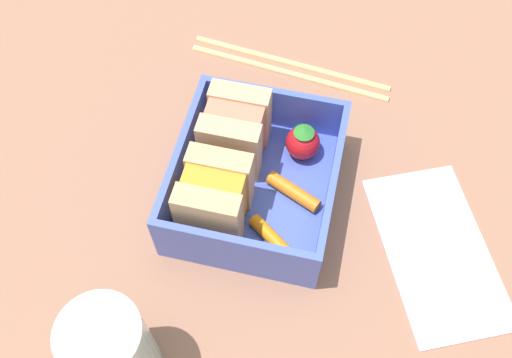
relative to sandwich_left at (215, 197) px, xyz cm
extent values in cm
cube|color=#94644F|center=(3.40, -2.67, -5.34)|extent=(120.00, 120.00, 2.00)
cube|color=#465BC2|center=(3.40, -2.67, -3.74)|extent=(15.41, 13.66, 1.20)
cube|color=#465BC2|center=(3.40, 3.86, -0.77)|extent=(15.41, 0.60, 4.74)
cube|color=#465BC2|center=(3.40, -9.20, -0.77)|extent=(15.41, 0.60, 4.74)
cube|color=#465BC2|center=(-4.00, -2.67, -0.77)|extent=(0.60, 12.46, 4.74)
cube|color=#465BC2|center=(10.81, -2.67, -0.77)|extent=(0.60, 12.46, 4.74)
cube|color=tan|center=(-1.92, 0.00, 0.00)|extent=(1.92, 5.34, 6.29)
cube|color=orange|center=(0.00, 0.00, 0.00)|extent=(1.92, 4.91, 5.78)
cube|color=tan|center=(1.92, 0.00, 0.00)|extent=(1.92, 5.34, 6.29)
cube|color=tan|center=(4.89, 0.00, 0.00)|extent=(1.92, 5.34, 6.29)
cube|color=#D87259|center=(6.81, 0.00, 0.00)|extent=(1.92, 4.91, 5.78)
cube|color=tan|center=(8.73, 0.00, 0.00)|extent=(1.92, 5.34, 6.29)
cylinder|color=orange|center=(-1.38, -5.24, -2.58)|extent=(3.80, 4.69, 1.12)
cylinder|color=orange|center=(3.55, -6.03, -2.53)|extent=(3.21, 5.18, 1.23)
sphere|color=red|center=(8.05, -5.92, -1.58)|extent=(3.13, 3.13, 3.13)
cone|color=#2E852F|center=(8.05, -5.92, 0.28)|extent=(1.88, 1.88, 0.60)
cylinder|color=#D4B571|center=(18.19, -2.39, -3.99)|extent=(3.06, 21.19, 0.70)
cylinder|color=#D4B571|center=(19.57, -2.55, -3.99)|extent=(3.06, 21.19, 0.70)
cylinder|color=silver|center=(-13.75, 3.66, 0.38)|extent=(5.73, 5.73, 9.46)
cube|color=silver|center=(1.46, -19.03, -4.14)|extent=(17.91, 14.33, 0.40)
camera|label=1|loc=(-21.24, -8.40, 40.87)|focal=40.00mm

